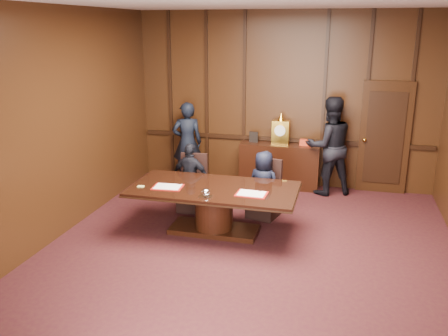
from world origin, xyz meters
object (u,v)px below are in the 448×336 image
Objects in this scene: sideboard at (279,164)px; signatory_left at (191,178)px; signatory_right at (263,185)px; witness_right at (329,146)px; witness_left at (187,143)px; conference_table at (214,202)px.

sideboard is 1.30× the size of signatory_left.
sideboard reaches higher than signatory_left.
signatory_left reaches higher than signatory_right.
witness_right reaches higher than signatory_right.
witness_right reaches higher than signatory_left.
witness_right is at bearing 157.92° from witness_left.
signatory_left is 2.80m from witness_right.
signatory_right is at bearing 118.49° from witness_left.
witness_left is (-1.92, -0.16, 0.37)m from sideboard.
witness_right is at bearing 54.86° from conference_table.
conference_table is 1.54× the size of witness_left.
conference_table is 2.68m from witness_left.
witness_right reaches higher than conference_table.
signatory_left is at bearing 88.69° from witness_left.
conference_table is 2.22× the size of signatory_right.
sideboard is 0.94× the size of witness_left.
sideboard reaches higher than conference_table.
witness_right reaches higher than sideboard.
sideboard is at bearing 162.67° from witness_left.
sideboard is at bearing -32.35° from witness_right.
signatory_right is at bearing 50.91° from conference_table.
signatory_right is at bearing -172.13° from signatory_left.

